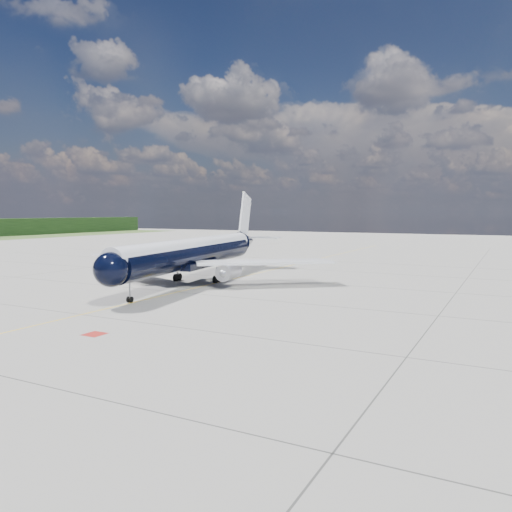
# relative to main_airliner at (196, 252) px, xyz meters

# --- Properties ---
(ground) EXTENTS (320.00, 320.00, 0.00)m
(ground) POSITION_rel_main_airliner_xyz_m (2.96, 11.57, -4.11)
(ground) COLOR gray
(ground) RESTS_ON ground
(taxiway_centerline) EXTENTS (0.16, 160.00, 0.01)m
(taxiway_centerline) POSITION_rel_main_airliner_xyz_m (2.96, 6.57, -4.10)
(taxiway_centerline) COLOR yellow
(taxiway_centerline) RESTS_ON ground
(red_marking) EXTENTS (1.60, 1.60, 0.01)m
(red_marking) POSITION_rel_main_airliner_xyz_m (9.76, -28.43, -4.10)
(red_marking) COLOR maroon
(red_marking) RESTS_ON ground
(main_airliner) EXTENTS (37.15, 45.65, 13.23)m
(main_airliner) POSITION_rel_main_airliner_xyz_m (0.00, 0.00, 0.00)
(main_airliner) COLOR black
(main_airliner) RESTS_ON ground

